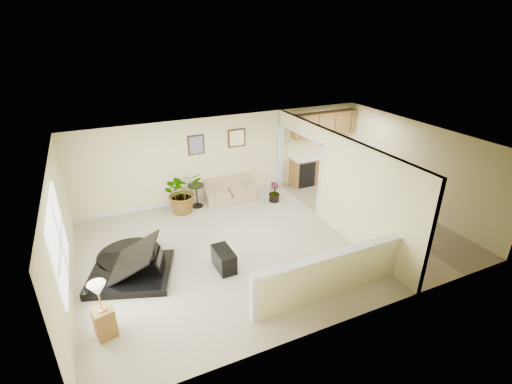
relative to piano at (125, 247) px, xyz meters
name	(u,v)px	position (x,y,z in m)	size (l,w,h in m)	color
floor	(271,240)	(3.40, -0.10, -0.66)	(9.00, 9.00, 0.00)	tan
back_wall	(227,157)	(3.40, 2.90, 0.59)	(9.00, 0.04, 2.50)	beige
front_wall	(353,264)	(3.40, -3.10, 0.59)	(9.00, 0.04, 2.50)	beige
left_wall	(60,237)	(-1.10, -0.10, 0.59)	(0.04, 6.00, 2.50)	beige
right_wall	(415,167)	(7.90, -0.10, 0.59)	(0.04, 6.00, 2.50)	beige
ceiling	(273,144)	(3.40, -0.10, 1.84)	(9.00, 6.00, 0.04)	silver
kitchen_vinyl	(371,215)	(6.55, -0.10, -0.65)	(2.70, 6.00, 0.01)	tan
interior_partition	(330,180)	(5.20, 0.15, 0.56)	(0.18, 5.99, 2.50)	beige
pony_half_wall	(329,275)	(3.48, -2.40, -0.14)	(3.42, 0.22, 1.00)	beige
left_window	(58,241)	(-1.08, -0.60, 0.79)	(0.05, 2.15, 1.45)	white
wall_art_left	(196,145)	(2.45, 2.87, 1.09)	(0.48, 0.04, 0.58)	#311F12
wall_mirror	(237,138)	(3.70, 2.87, 1.14)	(0.55, 0.04, 0.55)	#311F12
kitchen_cabinets	(320,157)	(6.59, 2.63, 0.21)	(2.36, 0.65, 2.33)	brown
piano	(125,247)	(0.00, 0.00, 0.00)	(2.31, 2.28, 1.57)	black
piano_bench	(224,259)	(1.94, -0.69, -0.42)	(0.36, 0.70, 0.47)	black
loveseat	(229,190)	(3.29, 2.56, -0.34)	(1.54, 0.98, 0.84)	tan
accent_table	(197,193)	(2.26, 2.48, -0.22)	(0.47, 0.47, 0.68)	black
palm_plant	(183,192)	(1.83, 2.33, -0.06)	(1.23, 1.11, 1.22)	black
small_plant	(274,193)	(4.48, 1.85, -0.40)	(0.42, 0.42, 0.60)	black
lamp_stand	(103,314)	(-0.57, -1.65, -0.19)	(0.39, 0.39, 1.10)	brown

